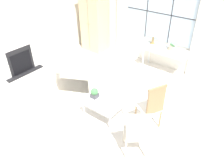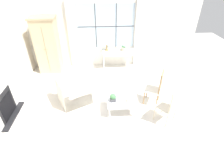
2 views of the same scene
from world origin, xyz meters
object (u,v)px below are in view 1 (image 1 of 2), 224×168
(fireplace, at_px, (17,52))
(armchair_upholstered, at_px, (76,75))
(table_lamp, at_px, (154,33))
(pillar_candle, at_px, (106,103))
(console_table, at_px, (166,51))
(potted_plant_small, at_px, (95,93))
(armoire, at_px, (94,21))
(coffee_table, at_px, (104,103))
(side_chair_wooden, at_px, (152,105))
(potted_orchid, at_px, (171,44))
(accent_chair_wooden, at_px, (137,131))

(fireplace, height_order, armchair_upholstered, fireplace)
(table_lamp, height_order, pillar_candle, table_lamp)
(console_table, height_order, potted_plant_small, console_table)
(console_table, relative_size, armchair_upholstered, 1.22)
(fireplace, bearing_deg, pillar_candle, -1.10)
(armoire, distance_m, coffee_table, 3.75)
(armoire, bearing_deg, side_chair_wooden, -33.07)
(potted_orchid, height_order, accent_chair_wooden, potted_orchid)
(console_table, distance_m, side_chair_wooden, 2.55)
(fireplace, bearing_deg, potted_plant_small, 0.20)
(armoire, bearing_deg, pillar_candle, -45.38)
(fireplace, xyz_separation_m, potted_orchid, (3.54, 2.71, 0.25))
(coffee_table, xyz_separation_m, potted_plant_small, (-0.27, -0.01, 0.16))
(console_table, height_order, coffee_table, console_table)
(coffee_table, bearing_deg, potted_plant_small, -178.58)
(table_lamp, height_order, potted_plant_small, table_lamp)
(table_lamp, relative_size, accent_chair_wooden, 0.40)
(console_table, bearing_deg, pillar_candle, -91.23)
(armoire, xyz_separation_m, coffee_table, (2.57, -2.65, -0.70))
(fireplace, distance_m, potted_orchid, 4.47)
(side_chair_wooden, bearing_deg, console_table, 109.59)
(accent_chair_wooden, bearing_deg, console_table, 107.07)
(table_lamp, height_order, accent_chair_wooden, table_lamp)
(accent_chair_wooden, height_order, potted_plant_small, accent_chair_wooden)
(coffee_table, bearing_deg, pillar_candle, -34.01)
(accent_chair_wooden, bearing_deg, coffee_table, 156.59)
(armchair_upholstered, distance_m, pillar_candle, 1.70)
(fireplace, xyz_separation_m, table_lamp, (2.92, 2.78, 0.42))
(console_table, bearing_deg, armoire, -178.82)
(armoire, bearing_deg, coffee_table, -45.82)
(table_lamp, distance_m, potted_orchid, 0.64)
(armoire, xyz_separation_m, console_table, (2.75, 0.06, -0.39))
(potted_orchid, relative_size, armchair_upholstered, 0.37)
(armchair_upholstered, height_order, pillar_candle, armchair_upholstered)
(side_chair_wooden, relative_size, pillar_candle, 8.26)
(table_lamp, xyz_separation_m, pillar_candle, (0.44, -2.85, -0.63))
(potted_orchid, bearing_deg, accent_chair_wooden, -74.78)
(fireplace, xyz_separation_m, console_table, (3.42, 2.72, 0.00))
(side_chair_wooden, xyz_separation_m, potted_plant_small, (-1.30, -0.30, -0.10))
(potted_orchid, height_order, pillar_candle, potted_orchid)
(coffee_table, bearing_deg, armchair_upholstered, 159.58)
(armoire, height_order, accent_chair_wooden, armoire)
(potted_orchid, height_order, armchair_upholstered, potted_orchid)
(console_table, relative_size, accent_chair_wooden, 1.27)
(fireplace, relative_size, pillar_candle, 14.55)
(armoire, bearing_deg, potted_plant_small, -49.04)
(table_lamp, height_order, potted_orchid, table_lamp)
(fireplace, bearing_deg, table_lamp, 43.62)
(armoire, distance_m, table_lamp, 2.25)
(console_table, bearing_deg, coffee_table, -93.82)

